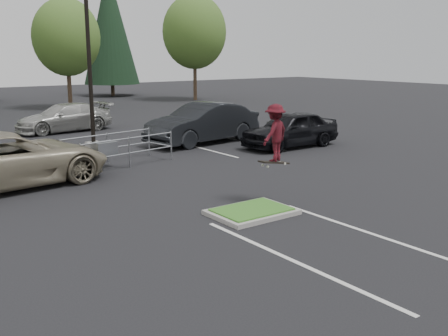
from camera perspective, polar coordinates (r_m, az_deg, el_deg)
ground at (r=14.23m, az=3.03°, el=-5.06°), size 120.00×120.00×0.00m
grass_median at (r=14.21m, az=3.04°, el=-4.76°), size 2.20×1.60×0.16m
stall_lines at (r=18.54m, az=-12.16°, el=-1.17°), size 22.62×17.60×0.01m
light_pole at (r=24.27m, az=-14.54°, el=12.72°), size 0.70×0.60×10.12m
decid_c at (r=42.90m, az=-16.79°, el=13.23°), size 5.12×5.12×8.38m
decid_d at (r=48.75m, az=-3.26°, el=14.33°), size 5.76×5.76×9.43m
conif_c at (r=54.93m, az=-12.32°, el=14.84°), size 5.50×5.50×12.50m
cart_corral at (r=20.38m, az=-12.55°, el=2.16°), size 4.37×2.19×1.19m
skateboarder at (r=14.89m, az=5.53°, el=3.80°), size 1.19×0.91×1.77m
car_l_tan at (r=18.28m, az=-22.59°, el=0.86°), size 6.87×3.81×1.82m
car_r_charc at (r=25.34m, az=-2.29°, el=4.91°), size 6.07×2.82×1.93m
car_r_black at (r=24.37m, az=7.23°, el=4.21°), size 4.87×1.97×1.66m
car_far_silver at (r=30.37m, az=-16.97°, el=5.27°), size 5.47×2.62×1.54m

